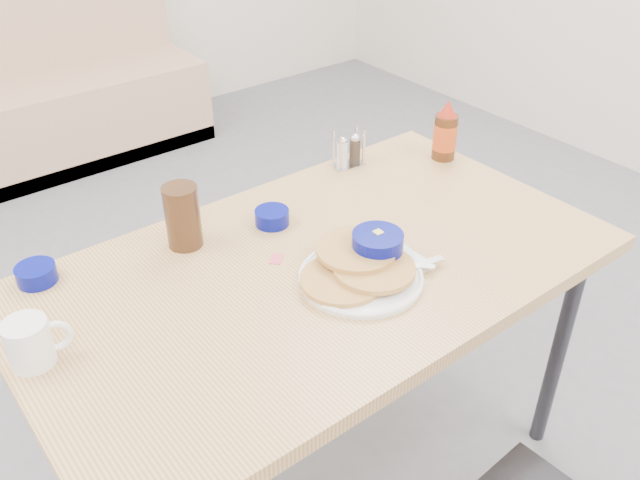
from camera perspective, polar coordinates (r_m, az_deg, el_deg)
booth_bench at (r=3.89m, az=-24.24°, el=10.52°), size 1.90×0.56×1.22m
dining_table at (r=1.64m, az=-0.13°, el=-3.75°), size 1.40×0.80×0.76m
pancake_plate at (r=1.54m, az=3.33°, el=-2.63°), size 0.30×0.29×0.05m
coffee_mug at (r=1.42m, az=-23.15°, el=-7.90°), size 0.13×0.09×0.10m
grits_setting at (r=1.59m, az=4.86°, el=-0.91°), size 0.22×0.21×0.08m
creamer_bowl at (r=1.66m, az=-22.78°, el=-2.66°), size 0.09×0.09×0.04m
butter_bowl at (r=1.74m, az=-4.06°, el=1.94°), size 0.09×0.09×0.04m
amber_tumbler at (r=1.66m, az=-11.49°, el=1.96°), size 0.09×0.09×0.16m
condiment_caddy at (r=2.01m, az=2.42°, el=7.31°), size 0.10×0.07×0.11m
syrup_bottle at (r=2.07m, az=10.51°, el=8.80°), size 0.07×0.07×0.18m
sugar_wrapper at (r=1.62m, az=-3.71°, el=-1.58°), size 0.05×0.05×0.00m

